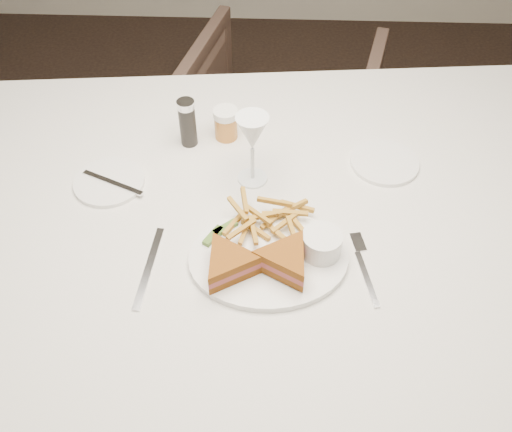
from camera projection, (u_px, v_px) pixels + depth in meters
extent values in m
cube|color=silver|center=(257.00, 311.00, 1.51)|extent=(1.73, 1.24, 0.75)
imported|color=#46342B|center=(279.00, 121.00, 2.12)|extent=(0.78, 0.75, 0.68)
ellipsoid|color=white|center=(268.00, 258.00, 1.14)|extent=(0.34, 0.28, 0.01)
cube|color=silver|center=(149.00, 267.00, 1.13)|extent=(0.03, 0.21, 0.00)
cylinder|color=white|center=(109.00, 182.00, 1.29)|extent=(0.16, 0.16, 0.01)
cylinder|color=white|center=(385.00, 163.00, 1.34)|extent=(0.16, 0.16, 0.01)
cylinder|color=black|center=(188.00, 123.00, 1.35)|extent=(0.04, 0.04, 0.12)
cylinder|color=#B66F2B|center=(226.00, 124.00, 1.38)|extent=(0.06, 0.06, 0.08)
cube|color=#406222|center=(225.00, 228.00, 1.18)|extent=(0.05, 0.05, 0.01)
cube|color=#406222|center=(213.00, 236.00, 1.16)|extent=(0.04, 0.06, 0.01)
cylinder|color=white|center=(322.00, 244.00, 1.12)|extent=(0.08, 0.08, 0.05)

